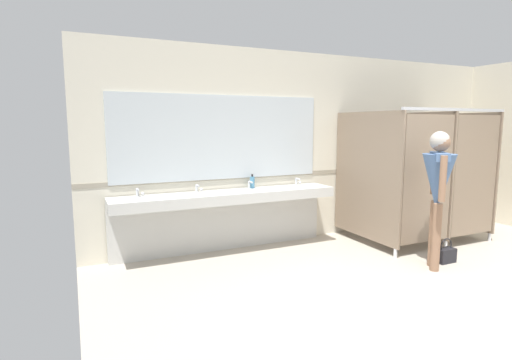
% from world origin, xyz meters
% --- Properties ---
extents(ground_plane, '(7.45, 6.59, 0.10)m').
position_xyz_m(ground_plane, '(0.00, 0.00, -0.05)').
color(ground_plane, '#B2A899').
extents(wall_back, '(7.45, 0.12, 2.92)m').
position_xyz_m(wall_back, '(0.00, 3.06, 1.46)').
color(wall_back, beige).
rests_on(wall_back, ground_plane).
extents(wall_back_tile_band, '(7.45, 0.01, 0.06)m').
position_xyz_m(wall_back_tile_band, '(0.00, 2.99, 1.05)').
color(wall_back_tile_band, '#9E937F').
rests_on(wall_back_tile_band, wall_back).
extents(vanity_counter, '(3.20, 0.52, 1.00)m').
position_xyz_m(vanity_counter, '(-1.75, 2.80, 0.64)').
color(vanity_counter, silver).
rests_on(vanity_counter, ground_plane).
extents(mirror_panel, '(3.10, 0.02, 1.20)m').
position_xyz_m(mirror_panel, '(-1.75, 2.99, 1.64)').
color(mirror_panel, silver).
rests_on(mirror_panel, wall_back).
extents(bathroom_stalls, '(2.01, 1.45, 2.05)m').
position_xyz_m(bathroom_stalls, '(1.25, 2.05, 1.07)').
color(bathroom_stalls, '#84705B').
rests_on(bathroom_stalls, ground_plane).
extents(person_standing, '(0.56, 0.56, 1.74)m').
position_xyz_m(person_standing, '(0.41, 1.07, 1.11)').
color(person_standing, '#8C664C').
rests_on(person_standing, ground_plane).
extents(handbag, '(0.26, 0.14, 0.33)m').
position_xyz_m(handbag, '(0.73, 1.16, 0.11)').
color(handbag, black).
rests_on(handbag, ground_plane).
extents(soap_dispenser, '(0.07, 0.07, 0.21)m').
position_xyz_m(soap_dispenser, '(-1.31, 2.87, 0.98)').
color(soap_dispenser, teal).
rests_on(soap_dispenser, vanity_counter).
extents(floor_drain_cover, '(0.14, 0.14, 0.01)m').
position_xyz_m(floor_drain_cover, '(-1.08, -0.31, 0.00)').
color(floor_drain_cover, '#B7BABF').
rests_on(floor_drain_cover, ground_plane).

